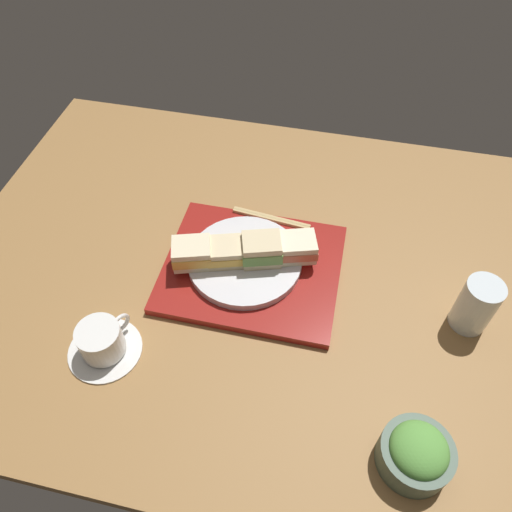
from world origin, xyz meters
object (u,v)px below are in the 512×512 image
sandwich_plate (245,261)px  sandwich_nearmost (297,247)px  coffee_cup (102,342)px  drinking_glass (476,305)px  sandwich_inner_far (227,252)px  sandwich_inner_near (262,248)px  salad_bowl (416,453)px  sandwich_farmost (192,253)px  chopsticks_pair (271,218)px

sandwich_plate → sandwich_nearmost: sandwich_nearmost is taller
coffee_cup → drinking_glass: drinking_glass is taller
sandwich_inner_far → drinking_glass: 49.08cm
sandwich_plate → sandwich_inner_near: size_ratio=2.50×
sandwich_inner_far → drinking_glass: bearing=177.2°
sandwich_nearmost → coffee_cup: size_ratio=0.68×
sandwich_inner_far → sandwich_nearmost: bearing=-162.8°
sandwich_plate → coffee_cup: coffee_cup is taller
coffee_cup → drinking_glass: bearing=-162.3°
sandwich_plate → coffee_cup: 32.57cm
salad_bowl → sandwich_farmost: bearing=-32.8°
sandwich_nearmost → drinking_glass: (-35.33, 6.61, -0.10)cm
sandwich_nearmost → sandwich_farmost: sandwich_farmost is taller
sandwich_plate → sandwich_inner_near: bearing=-162.8°
coffee_cup → sandwich_nearmost: bearing=-138.4°
sandwich_inner_far → chopsticks_pair: (-6.34, -14.67, -3.67)cm
sandwich_inner_near → chopsticks_pair: size_ratio=0.53×
sandwich_plate → sandwich_nearmost: size_ratio=2.52×
sandwich_inner_near → sandwich_inner_far: 7.20cm
sandwich_nearmost → chopsticks_pair: sandwich_nearmost is taller
coffee_cup → drinking_glass: size_ratio=1.18×
salad_bowl → drinking_glass: 31.06cm
sandwich_inner_far → salad_bowl: bearing=140.9°
sandwich_farmost → chopsticks_pair: 21.72cm
sandwich_plate → sandwich_farmost: sandwich_farmost is taller
chopsticks_pair → sandwich_inner_far: bearing=66.6°
sandwich_nearmost → sandwich_farmost: (20.54, 6.37, 0.19)cm
sandwich_nearmost → chopsticks_pair: bearing=-54.8°
sandwich_inner_far → salad_bowl: 50.36cm
chopsticks_pair → sandwich_inner_near: bearing=92.3°
sandwich_nearmost → chopsticks_pair: (7.35, -10.42, -3.79)cm
sandwich_inner_near → sandwich_nearmost: bearing=-162.8°
sandwich_inner_near → sandwich_inner_far: (6.85, 2.12, -0.63)cm
sandwich_inner_near → sandwich_inner_far: bearing=17.2°
salad_bowl → drinking_glass: (-9.95, -29.34, 2.16)cm
sandwich_plate → sandwich_inner_far: bearing=17.2°
salad_bowl → drinking_glass: size_ratio=1.00×
sandwich_inner_far → salad_bowl: sandwich_inner_far is taller
coffee_cup → sandwich_farmost: bearing=-116.9°
sandwich_inner_near → salad_bowl: sandwich_inner_near is taller
sandwich_plate → chopsticks_pair: bearing=-102.1°
sandwich_nearmost → drinking_glass: drinking_glass is taller
salad_bowl → chopsticks_pair: 56.78cm
sandwich_farmost → salad_bowl: sandwich_farmost is taller
salad_bowl → drinking_glass: bearing=-108.7°
sandwich_nearmost → drinking_glass: bearing=169.4°
sandwich_nearmost → salad_bowl: size_ratio=0.80×
sandwich_nearmost → coffee_cup: 42.16cm
sandwich_inner_far → chopsticks_pair: 16.40cm
sandwich_plate → salad_bowl: 48.43cm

